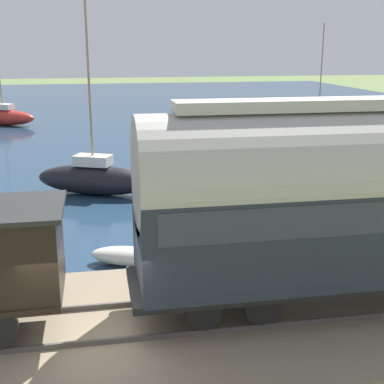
{
  "coord_description": "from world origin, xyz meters",
  "views": [
    {
      "loc": [
        -10.15,
        -0.33,
        6.49
      ],
      "look_at": [
        4.74,
        -3.06,
        2.3
      ],
      "focal_mm": 50.0,
      "sensor_mm": 36.0,
      "label": 1
    }
  ],
  "objects_px": {
    "passenger_coach": "(351,195)",
    "sailboat_gray": "(319,114)",
    "sailboat_red": "(3,116)",
    "rowboat_mid_harbor": "(129,256)",
    "rowboat_near_shore": "(288,213)",
    "sailboat_black": "(94,178)"
  },
  "relations": [
    {
      "from": "passenger_coach",
      "to": "rowboat_near_shore",
      "type": "xyz_separation_m",
      "value": [
        7.77,
        -1.5,
        -2.96
      ]
    },
    {
      "from": "sailboat_black",
      "to": "sailboat_gray",
      "type": "xyz_separation_m",
      "value": [
        20.94,
        -19.62,
        -0.16
      ]
    },
    {
      "from": "sailboat_black",
      "to": "rowboat_near_shore",
      "type": "distance_m",
      "value": 8.79
    },
    {
      "from": "rowboat_mid_harbor",
      "to": "sailboat_black",
      "type": "bearing_deg",
      "value": 27.14
    },
    {
      "from": "passenger_coach",
      "to": "sailboat_red",
      "type": "height_order",
      "value": "sailboat_red"
    },
    {
      "from": "sailboat_red",
      "to": "rowboat_mid_harbor",
      "type": "bearing_deg",
      "value": -138.38
    },
    {
      "from": "sailboat_gray",
      "to": "rowboat_near_shore",
      "type": "distance_m",
      "value": 28.72
    },
    {
      "from": "sailboat_red",
      "to": "sailboat_gray",
      "type": "height_order",
      "value": "sailboat_gray"
    },
    {
      "from": "sailboat_black",
      "to": "sailboat_gray",
      "type": "relative_size",
      "value": 1.11
    },
    {
      "from": "sailboat_red",
      "to": "passenger_coach",
      "type": "bearing_deg",
      "value": -133.19
    },
    {
      "from": "sailboat_black",
      "to": "rowboat_near_shore",
      "type": "bearing_deg",
      "value": -101.14
    },
    {
      "from": "sailboat_gray",
      "to": "rowboat_near_shore",
      "type": "relative_size",
      "value": 2.7
    },
    {
      "from": "sailboat_red",
      "to": "sailboat_gray",
      "type": "distance_m",
      "value": 26.96
    },
    {
      "from": "sailboat_gray",
      "to": "passenger_coach",
      "type": "bearing_deg",
      "value": -176.03
    },
    {
      "from": "passenger_coach",
      "to": "sailboat_gray",
      "type": "height_order",
      "value": "sailboat_gray"
    },
    {
      "from": "sailboat_gray",
      "to": "rowboat_mid_harbor",
      "type": "distance_m",
      "value": 34.61
    },
    {
      "from": "sailboat_red",
      "to": "rowboat_mid_harbor",
      "type": "distance_m",
      "value": 32.26
    },
    {
      "from": "passenger_coach",
      "to": "sailboat_black",
      "type": "bearing_deg",
      "value": 24.23
    },
    {
      "from": "rowboat_mid_harbor",
      "to": "rowboat_near_shore",
      "type": "height_order",
      "value": "rowboat_mid_harbor"
    },
    {
      "from": "sailboat_red",
      "to": "rowboat_near_shore",
      "type": "relative_size",
      "value": 1.94
    },
    {
      "from": "sailboat_red",
      "to": "rowboat_mid_harbor",
      "type": "xyz_separation_m",
      "value": [
        -31.18,
        -8.25,
        -0.43
      ]
    },
    {
      "from": "sailboat_black",
      "to": "rowboat_mid_harbor",
      "type": "distance_m",
      "value": 8.3
    }
  ]
}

